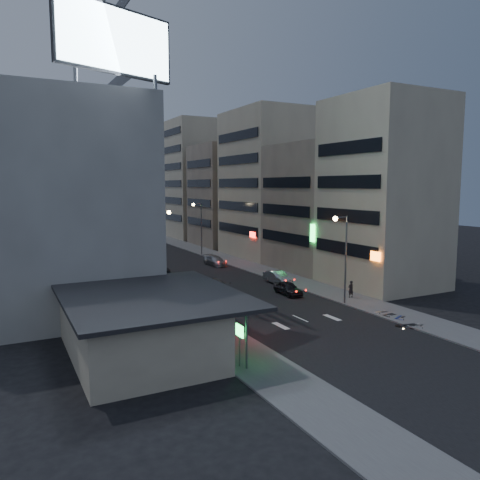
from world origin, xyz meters
TOP-DOWN VIEW (x-y plane):
  - ground at (0.00, 0.00)m, footprint 180.00×180.00m
  - sidewalk_left at (-8.00, 30.00)m, footprint 4.00×120.00m
  - sidewalk_right at (8.00, 30.00)m, footprint 4.00×120.00m
  - food_court at (-13.90, 2.00)m, footprint 11.00×13.00m
  - white_building at (-17.00, 20.00)m, footprint 14.00×24.00m
  - shophouse_near at (15.00, 10.50)m, footprint 10.00×11.00m
  - shophouse_mid at (15.50, 22.00)m, footprint 11.00×12.00m
  - shophouse_far at (15.00, 35.00)m, footprint 10.00×14.00m
  - far_left_a at (-15.50, 45.00)m, footprint 11.00×10.00m
  - far_left_b at (-16.00, 58.00)m, footprint 12.00×10.00m
  - far_right_a at (15.50, 50.00)m, footprint 11.00×12.00m
  - far_right_b at (16.00, 64.00)m, footprint 12.00×12.00m
  - billboard at (-12.99, 9.97)m, footprint 9.52×3.75m
  - street_lamp_right_near at (5.90, 6.00)m, footprint 1.60×0.44m
  - street_lamp_left at (-5.90, 22.00)m, footprint 1.60×0.44m
  - street_lamp_right_far at (5.90, 40.00)m, footprint 1.60×0.44m
  - parked_car_right_near at (3.73, 11.55)m, footprint 1.67×3.87m
  - parked_car_right_mid at (5.60, 16.49)m, footprint 1.57×4.31m
  - parked_car_left at (-5.06, 27.16)m, footprint 2.78×5.49m
  - parked_car_right_far at (4.34, 30.56)m, footprint 2.14×4.61m
  - road_car_blue at (-3.28, 10.23)m, footprint 1.85×4.31m
  - road_car_silver at (-2.94, 15.67)m, footprint 2.45×5.57m
  - person at (8.22, 7.42)m, footprint 0.59×0.39m
  - scooter_black_a at (6.88, -1.57)m, footprint 1.06×2.10m
  - scooter_silver_a at (7.12, -1.73)m, footprint 1.19×1.74m
  - scooter_blue at (7.62, 0.62)m, footprint 1.30×1.91m
  - scooter_black_b at (7.58, 1.44)m, footprint 0.78×1.87m
  - scooter_silver_b at (7.58, 2.36)m, footprint 0.61×1.71m

SIDE VIEW (x-z plane):
  - ground at x=0.00m, z-range 0.00..0.00m
  - sidewalk_left at x=-8.00m, z-range 0.00..0.12m
  - sidewalk_right at x=8.00m, z-range 0.00..0.12m
  - scooter_silver_a at x=7.12m, z-range 0.12..1.13m
  - scooter_silver_b at x=7.58m, z-range 0.12..1.16m
  - parked_car_right_near at x=3.73m, z-range 0.00..1.30m
  - parked_car_right_far at x=4.34m, z-range 0.00..1.30m
  - scooter_blue at x=7.62m, z-range 0.12..1.23m
  - scooter_black_b at x=7.58m, z-range 0.12..1.24m
  - road_car_blue at x=-3.28m, z-range 0.00..1.38m
  - parked_car_right_mid at x=5.60m, z-range 0.00..1.41m
  - scooter_black_a at x=6.88m, z-range 0.12..1.35m
  - parked_car_left at x=-5.06m, z-range 0.00..1.49m
  - road_car_silver at x=-2.94m, z-range 0.00..1.59m
  - person at x=8.22m, z-range 0.12..1.73m
  - food_court at x=-13.90m, z-range 0.05..3.92m
  - street_lamp_right_near at x=5.90m, z-range 1.35..9.37m
  - street_lamp_left at x=-5.90m, z-range 1.35..9.37m
  - street_lamp_right_far at x=5.90m, z-range 1.35..9.37m
  - far_left_b at x=-16.00m, z-range 0.00..15.00m
  - shophouse_mid at x=15.50m, z-range 0.00..16.00m
  - white_building at x=-17.00m, z-range 0.00..18.00m
  - far_right_a at x=15.50m, z-range 0.00..18.00m
  - shophouse_near at x=15.00m, z-range 0.00..20.00m
  - far_left_a at x=-15.50m, z-range 0.00..20.00m
  - shophouse_far at x=15.00m, z-range 0.00..22.00m
  - far_right_b at x=16.00m, z-range 0.00..24.00m
  - billboard at x=-12.99m, z-range 18.56..24.76m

